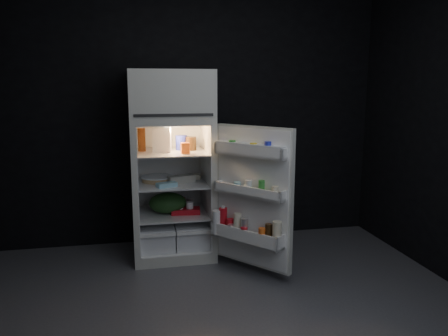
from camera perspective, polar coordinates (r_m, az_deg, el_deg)
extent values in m
cube|color=#515156|center=(3.32, -0.33, -18.89)|extent=(4.00, 3.40, 0.00)
cube|color=black|center=(4.58, -4.55, 7.05)|extent=(4.00, 0.00, 2.70)
cube|color=black|center=(1.30, 14.48, -2.58)|extent=(4.00, 0.00, 2.70)
cube|color=silver|center=(4.44, -6.59, -10.35)|extent=(0.76, 0.70, 0.10)
cube|color=silver|center=(4.24, -11.57, -2.33)|extent=(0.05, 0.70, 1.20)
cube|color=silver|center=(4.29, -2.05, -1.94)|extent=(0.05, 0.70, 1.20)
cube|color=white|center=(4.57, -7.13, -1.25)|extent=(0.66, 0.05, 1.20)
cube|color=silver|center=(4.16, -6.97, 6.36)|extent=(0.76, 0.70, 0.06)
cube|color=silver|center=(4.15, -7.04, 9.67)|extent=(0.76, 0.70, 0.42)
cube|color=black|center=(3.80, -6.54, 6.87)|extent=(0.68, 0.01, 0.02)
cube|color=white|center=(4.21, -11.17, -2.39)|extent=(0.01, 0.65, 1.20)
cube|color=white|center=(4.26, -2.38, -2.03)|extent=(0.01, 0.65, 1.20)
cube|color=white|center=(4.13, -6.93, 5.86)|extent=(0.66, 0.65, 0.01)
cube|color=white|center=(4.40, -6.57, -9.80)|extent=(0.66, 0.65, 0.01)
cube|color=white|center=(4.17, -6.84, 2.08)|extent=(0.65, 0.63, 0.01)
cube|color=white|center=(4.22, -6.75, -1.95)|extent=(0.65, 0.63, 0.01)
cube|color=white|center=(4.30, -6.66, -5.85)|extent=(0.65, 0.63, 0.01)
cube|color=white|center=(4.37, -8.81, -8.39)|extent=(0.32, 0.59, 0.22)
cube|color=white|center=(4.39, -4.47, -8.18)|extent=(0.32, 0.59, 0.22)
cube|color=white|center=(4.03, -8.61, -8.68)|extent=(0.32, 0.02, 0.03)
cube|color=white|center=(4.06, -3.90, -8.44)|extent=(0.32, 0.02, 0.03)
cube|color=#FFE5B2|center=(4.09, -6.86, 5.51)|extent=(0.14, 0.14, 0.02)
cube|color=silver|center=(3.76, 3.88, -3.79)|extent=(0.52, 0.62, 1.22)
cube|color=white|center=(3.74, 3.64, -3.88)|extent=(0.47, 0.56, 1.18)
cube|color=white|center=(3.63, 3.33, 1.65)|extent=(0.50, 0.58, 0.02)
cube|color=white|center=(3.59, 3.01, 2.18)|extent=(0.45, 0.54, 0.10)
cube|color=white|center=(3.44, 7.82, 1.72)|extent=(0.08, 0.07, 0.10)
cube|color=white|center=(3.82, -0.71, 2.71)|extent=(0.08, 0.07, 0.10)
cube|color=white|center=(3.69, 3.22, -3.50)|extent=(0.51, 0.59, 0.02)
cube|color=white|center=(3.65, 2.87, -3.10)|extent=(0.45, 0.54, 0.09)
cube|color=white|center=(3.51, 7.64, -3.76)|extent=(0.09, 0.08, 0.09)
cube|color=white|center=(3.88, -0.75, -2.27)|extent=(0.09, 0.08, 0.09)
cube|color=white|center=(3.80, 2.98, -9.49)|extent=(0.54, 0.61, 0.02)
cube|color=white|center=(3.73, 2.45, -8.97)|extent=(0.45, 0.54, 0.13)
cube|color=white|center=(3.61, 7.32, -9.76)|extent=(0.12, 0.10, 0.13)
cube|color=white|center=(3.97, -0.92, -7.75)|extent=(0.12, 0.10, 0.13)
cube|color=white|center=(3.61, 3.34, 3.09)|extent=(0.49, 0.56, 0.02)
cylinder|color=#1F29A9|center=(3.52, 5.73, 2.49)|extent=(0.08, 0.08, 0.12)
cylinder|color=yellow|center=(3.60, 3.86, 2.51)|extent=(0.08, 0.08, 0.10)
cylinder|color=#338C33|center=(3.72, 1.07, 2.86)|extent=(0.08, 0.08, 0.10)
cylinder|color=beige|center=(3.54, 6.67, -3.19)|extent=(0.08, 0.08, 0.10)
cylinder|color=#338C33|center=(3.60, 4.92, -2.64)|extent=(0.07, 0.07, 0.13)
cylinder|color=silver|center=(3.67, 3.24, -2.47)|extent=(0.08, 0.08, 0.12)
cylinder|color=#83B9CB|center=(3.75, 1.74, -2.45)|extent=(0.08, 0.08, 0.08)
cylinder|color=beige|center=(3.60, 6.93, -8.65)|extent=(0.11, 0.11, 0.22)
cylinder|color=black|center=(3.64, 5.84, -8.69)|extent=(0.08, 0.08, 0.18)
cylinder|color=silver|center=(3.77, 2.75, -7.94)|extent=(0.10, 0.10, 0.19)
cylinder|color=beige|center=(3.81, 1.77, -7.50)|extent=(0.10, 0.10, 0.22)
cylinder|color=#B40F19|center=(3.87, 0.81, -7.73)|extent=(0.09, 0.09, 0.15)
cylinder|color=#B40F19|center=(3.90, -0.12, -6.91)|extent=(0.10, 0.10, 0.24)
cylinder|color=orange|center=(3.64, 4.96, -8.97)|extent=(0.08, 0.08, 0.15)
cylinder|color=#B40F19|center=(3.74, 2.63, -8.65)|extent=(0.08, 0.08, 0.12)
cylinder|color=silver|center=(3.82, 0.92, -8.23)|extent=(0.08, 0.08, 0.12)
cylinder|color=white|center=(3.90, -0.96, -7.09)|extent=(0.10, 0.10, 0.22)
cylinder|color=white|center=(3.87, -0.13, -5.17)|extent=(0.05, 0.05, 0.02)
cube|color=white|center=(4.15, -8.10, 3.77)|extent=(0.19, 0.19, 0.24)
cylinder|color=#1F29A9|center=(4.25, -5.57, 3.31)|extent=(0.13, 0.13, 0.14)
cylinder|color=black|center=(4.22, -4.34, 3.21)|extent=(0.12, 0.12, 0.13)
cylinder|color=#AB4F1B|center=(4.22, -10.70, 3.66)|extent=(0.09, 0.09, 0.22)
cube|color=orange|center=(4.02, -5.09, 2.60)|extent=(0.08, 0.06, 0.10)
cube|color=gray|center=(4.19, -5.60, -1.46)|extent=(0.27, 0.17, 0.07)
cylinder|color=#A18255|center=(4.28, -8.73, -1.46)|extent=(0.34, 0.34, 0.04)
cube|color=#83B9CB|center=(4.03, -7.50, -2.18)|extent=(0.20, 0.15, 0.04)
cube|color=beige|center=(4.36, -3.87, -1.08)|extent=(0.15, 0.13, 0.05)
ellipsoid|color=#193815|center=(4.27, -7.36, -4.53)|extent=(0.43, 0.40, 0.20)
cube|color=#B40F19|center=(4.24, -5.03, -5.60)|extent=(0.29, 0.17, 0.05)
cylinder|color=#B40F19|center=(4.49, -5.48, -4.43)|extent=(0.07, 0.07, 0.09)
cylinder|color=silver|center=(4.45, -4.43, -4.55)|extent=(0.07, 0.07, 0.09)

